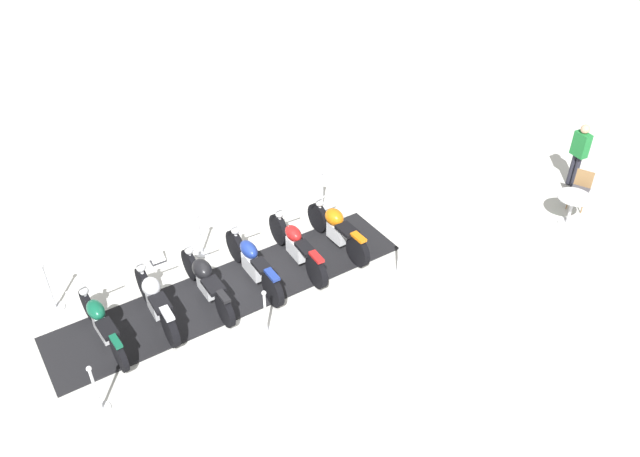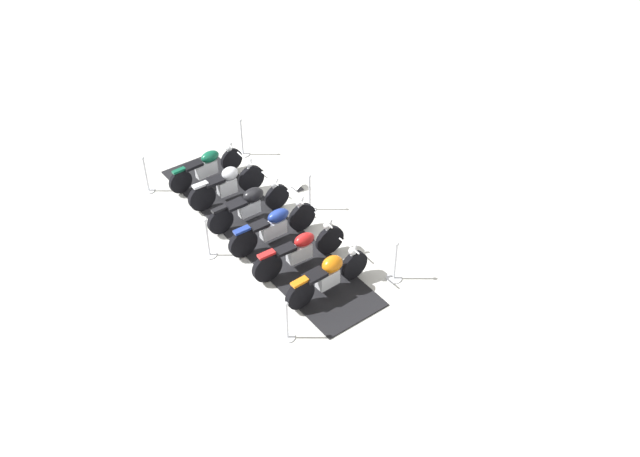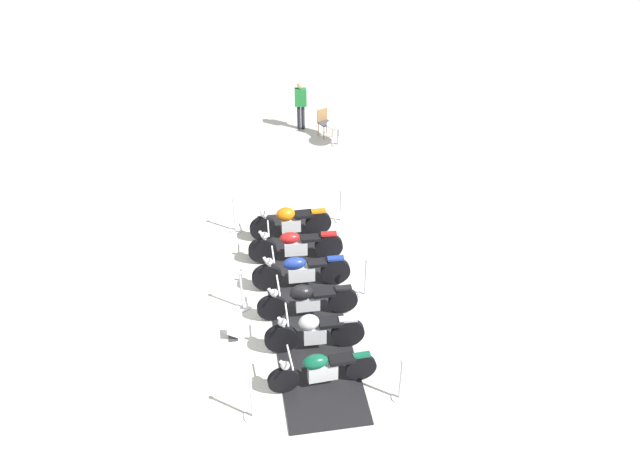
% 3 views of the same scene
% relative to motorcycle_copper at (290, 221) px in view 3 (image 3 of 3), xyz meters
% --- Properties ---
extents(ground_plane, '(80.00, 80.00, 0.00)m').
position_rel_motorcycle_copper_xyz_m(ground_plane, '(1.94, 1.70, -0.51)').
color(ground_plane, silver).
extents(display_platform, '(6.63, 6.00, 0.04)m').
position_rel_motorcycle_copper_xyz_m(display_platform, '(1.94, 1.70, -0.49)').
color(display_platform, black).
rests_on(display_platform, ground_plane).
extents(motorcycle_copper, '(1.53, 1.68, 0.99)m').
position_rel_motorcycle_copper_xyz_m(motorcycle_copper, '(0.00, 0.00, 0.00)').
color(motorcycle_copper, black).
rests_on(motorcycle_copper, display_platform).
extents(motorcycle_maroon, '(1.54, 1.93, 1.03)m').
position_rel_motorcycle_copper_xyz_m(motorcycle_maroon, '(0.78, 0.67, -0.02)').
color(motorcycle_maroon, black).
rests_on(motorcycle_maroon, display_platform).
extents(motorcycle_navy, '(1.59, 1.87, 1.03)m').
position_rel_motorcycle_copper_xyz_m(motorcycle_navy, '(1.57, 1.34, -0.01)').
color(motorcycle_navy, black).
rests_on(motorcycle_navy, display_platform).
extents(motorcycle_black, '(1.55, 1.79, 0.96)m').
position_rel_motorcycle_copper_xyz_m(motorcycle_black, '(2.36, 2.01, 0.00)').
color(motorcycle_black, black).
rests_on(motorcycle_black, display_platform).
extents(motorcycle_chrome, '(1.43, 1.72, 1.03)m').
position_rel_motorcycle_copper_xyz_m(motorcycle_chrome, '(3.13, 2.69, 0.00)').
color(motorcycle_chrome, black).
rests_on(motorcycle_chrome, display_platform).
extents(motorcycle_forest, '(1.59, 1.65, 0.92)m').
position_rel_motorcycle_copper_xyz_m(motorcycle_forest, '(3.93, 3.35, -0.02)').
color(motorcycle_forest, black).
rests_on(motorcycle_forest, display_platform).
extents(stanchion_right_rear, '(0.36, 0.36, 1.13)m').
position_rel_motorcycle_copper_xyz_m(stanchion_right_rear, '(5.24, 2.65, -0.17)').
color(stanchion_right_rear, silver).
rests_on(stanchion_right_rear, ground_plane).
extents(stanchion_right_mid, '(0.32, 0.32, 1.06)m').
position_rel_motorcycle_copper_xyz_m(stanchion_right_mid, '(2.87, 0.62, -0.16)').
color(stanchion_right_mid, silver).
rests_on(stanchion_right_mid, ground_plane).
extents(stanchion_left_rear, '(0.30, 0.30, 1.05)m').
position_rel_motorcycle_copper_xyz_m(stanchion_left_rear, '(3.38, 4.82, -0.15)').
color(stanchion_left_rear, silver).
rests_on(stanchion_left_rear, ground_plane).
extents(stanchion_left_front, '(0.31, 0.31, 1.01)m').
position_rel_motorcycle_copper_xyz_m(stanchion_left_front, '(-1.37, 0.75, -0.17)').
color(stanchion_left_front, silver).
rests_on(stanchion_left_front, ground_plane).
extents(stanchion_right_front, '(0.35, 0.35, 1.05)m').
position_rel_motorcycle_copper_xyz_m(stanchion_right_front, '(0.49, -1.42, -0.19)').
color(stanchion_right_front, silver).
rests_on(stanchion_right_front, ground_plane).
extents(stanchion_left_mid, '(0.33, 0.33, 1.08)m').
position_rel_motorcycle_copper_xyz_m(stanchion_left_mid, '(1.01, 2.79, -0.16)').
color(stanchion_left_mid, silver).
rests_on(stanchion_left_mid, ground_plane).
extents(info_placard, '(0.38, 0.37, 0.23)m').
position_rel_motorcycle_copper_xyz_m(info_placard, '(3.73, 1.01, -0.44)').
color(info_placard, '#333338').
rests_on(info_placard, ground_plane).
extents(cafe_table, '(0.77, 0.77, 0.75)m').
position_rel_motorcycle_copper_xyz_m(cafe_table, '(-5.21, -1.57, 0.06)').
color(cafe_table, '#B7B7BC').
rests_on(cafe_table, ground_plane).
extents(cafe_chair_near_table, '(0.53, 0.53, 0.93)m').
position_rel_motorcycle_copper_xyz_m(cafe_chair_near_table, '(-5.55, -2.31, 0.04)').
color(cafe_chair_near_table, olive).
rests_on(cafe_chair_near_table, ground_plane).
extents(bystander_person, '(0.41, 0.45, 1.69)m').
position_rel_motorcycle_copper_xyz_m(bystander_person, '(-5.58, -3.26, 0.50)').
color(bystander_person, '#23232D').
rests_on(bystander_person, ground_plane).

